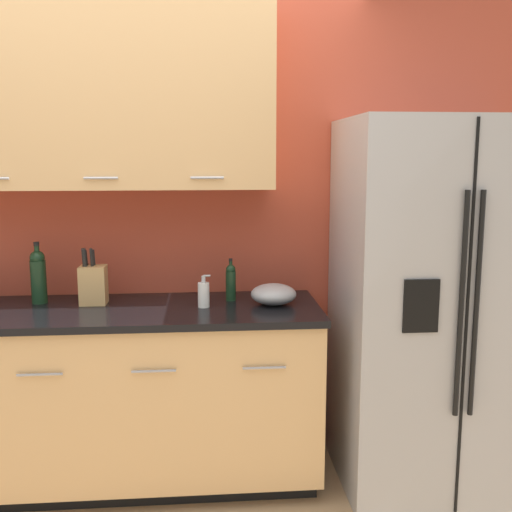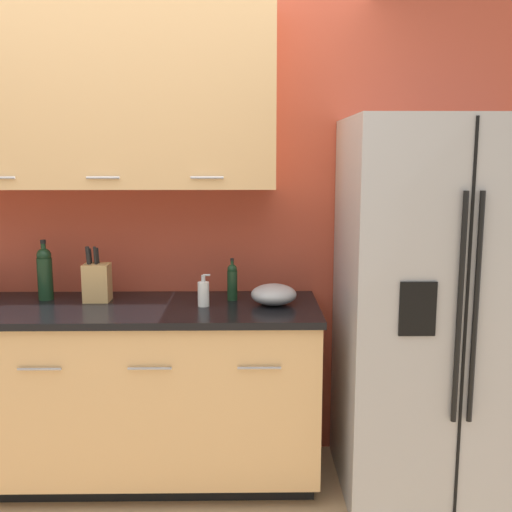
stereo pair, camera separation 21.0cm
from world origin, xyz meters
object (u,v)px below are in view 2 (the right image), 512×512
knife_block (97,281)px  mixing_bowl (274,294)px  soap_dispenser (203,293)px  wine_bottle (45,272)px  oil_bottle (232,281)px  refrigerator (438,308)px

knife_block → mixing_bowl: 0.91m
knife_block → soap_dispenser: bearing=-11.7°
wine_bottle → mixing_bowl: bearing=-6.2°
knife_block → soap_dispenser: 0.57m
oil_bottle → knife_block: bearing=-178.8°
knife_block → wine_bottle: (-0.28, 0.04, 0.04)m
knife_block → mixing_bowl: size_ratio=1.26×
refrigerator → wine_bottle: refrigerator is taller
refrigerator → oil_bottle: size_ratio=8.42×
refrigerator → oil_bottle: bearing=170.7°
refrigerator → soap_dispenser: bearing=178.1°
soap_dispenser → mixing_bowl: soap_dispenser is taller
refrigerator → soap_dispenser: size_ratio=11.37×
knife_block → wine_bottle: bearing=171.4°
knife_block → mixing_bowl: bearing=-5.4°
refrigerator → wine_bottle: size_ratio=5.90×
oil_bottle → mixing_bowl: (0.21, -0.10, -0.05)m
knife_block → soap_dispenser: size_ratio=1.78×
knife_block → wine_bottle: wine_bottle is taller
wine_bottle → refrigerator: bearing=-5.6°
refrigerator → soap_dispenser: 1.17m
wine_bottle → knife_block: bearing=-8.6°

